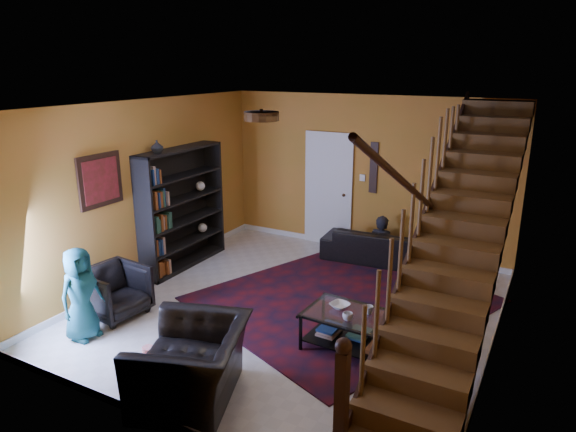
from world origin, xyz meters
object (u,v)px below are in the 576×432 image
object	(u,v)px
sofa	(380,246)
armchair_left	(115,291)
bookshelf	(183,210)
armchair_right	(192,364)
coffee_table	(357,330)

from	to	relation	value
sofa	armchair_left	xyz separation A→B (m)	(-2.52, -3.60, 0.06)
bookshelf	armchair_right	bearing A→B (deg)	-49.72
sofa	armchair_right	distance (m)	4.57
armchair_right	bookshelf	bearing A→B (deg)	-159.27
bookshelf	armchair_left	bearing A→B (deg)	-79.42
sofa	armchair_right	xyz separation A→B (m)	(-0.46, -4.55, 0.10)
armchair_right	coffee_table	xyz separation A→B (m)	(1.15, 1.64, -0.11)
armchair_right	armchair_left	bearing A→B (deg)	-134.30
bookshelf	coffee_table	distance (m)	3.83
bookshelf	sofa	size ratio (longest dim) A/B	1.03
bookshelf	armchair_left	xyz separation A→B (m)	(0.35, -1.90, -0.62)
armchair_left	sofa	bearing A→B (deg)	-29.03
coffee_table	sofa	bearing A→B (deg)	103.32
bookshelf	armchair_right	size ratio (longest dim) A/B	1.69
armchair_left	armchair_right	bearing A→B (deg)	-108.75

